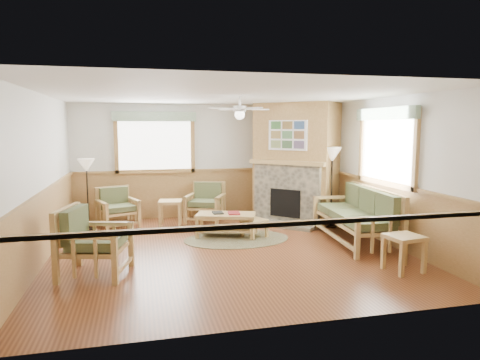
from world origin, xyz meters
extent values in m
cube|color=brown|center=(0.00, 0.00, -0.01)|extent=(6.00, 6.00, 0.01)
cube|color=white|center=(0.00, 0.00, 2.70)|extent=(6.00, 6.00, 0.01)
cube|color=silver|center=(0.00, 3.00, 1.35)|extent=(6.00, 0.02, 2.70)
cube|color=silver|center=(0.00, -3.00, 1.35)|extent=(6.00, 0.02, 2.70)
cube|color=silver|center=(-3.00, 0.00, 1.35)|extent=(0.02, 6.00, 2.70)
cube|color=silver|center=(3.00, 0.00, 1.35)|extent=(0.02, 6.00, 2.70)
cylinder|color=brown|center=(0.32, 0.65, 0.01)|extent=(2.52, 2.52, 0.01)
cube|color=maroon|center=(0.32, 0.88, 0.49)|extent=(0.25, 0.32, 0.03)
cube|color=black|center=(0.02, 1.00, 0.48)|extent=(0.20, 0.27, 0.03)
camera|label=1|loc=(-1.47, -7.21, 2.15)|focal=32.00mm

